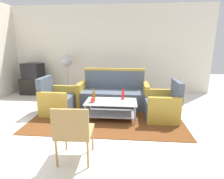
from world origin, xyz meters
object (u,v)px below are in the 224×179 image
Objects in this scene: armchair_left at (57,101)px; couch at (113,94)px; bottle_red at (123,95)px; cup at (93,100)px; pedestal_fan at (67,63)px; television at (33,71)px; armchair_right at (163,106)px; coffee_table at (111,107)px; tv_stand at (35,86)px; bottle_brown at (94,96)px; wicker_chair at (73,130)px.

couch is at bearing 115.95° from armchair_left.
armchair_left is at bearing 175.70° from bottle_red.
couch is 1.05m from cup.
pedestal_fan is at bearing 120.53° from cup.
television reaches higher than bottle_red.
cup is at bearing 98.50° from armchair_right.
pedestal_fan is (-0.26, 1.63, 0.73)m from armchair_left.
armchair_left is 0.77× the size of coffee_table.
pedestal_fan is at bearing -168.67° from armchair_left.
tv_stand is at bearing -177.45° from pedestal_fan.
bottle_red is (0.25, 0.17, 0.24)m from coffee_table.
armchair_left is 2.45m from armchair_right.
bottle_brown is at bearing -38.91° from tv_stand.
bottle_brown is 0.35× the size of tv_stand.
cup is at bearing -59.47° from pedestal_fan.
cup is 2.43m from pedestal_fan.
pedestal_fan reaches higher than wicker_chair.
bottle_red is 2.69× the size of cup.
armchair_left is at bearing 167.75° from coffee_table.
armchair_right is 1.01× the size of wicker_chair.
television is (-3.83, 1.75, 0.47)m from armchair_right.
coffee_table is 1.31× the size of wicker_chair.
armchair_right is 3.16× the size of bottle_red.
couch is at bearing 168.49° from television.
coffee_table is 0.44m from cup.
television is (-2.33, 1.88, 0.24)m from bottle_brown.
television is at bearing 65.03° from armchair_right.
armchair_right is at bearing 8.85° from cup.
pedestal_fan is (-2.70, 1.80, 0.73)m from armchair_right.
coffee_table is 3.91× the size of bottle_brown.
television is (-2.95, 1.70, 0.25)m from bottle_red.
armchair_left is 8.50× the size of cup.
wicker_chair is at bearing -89.81° from cup.
bottle_red is (0.62, 0.18, -0.00)m from bottle_brown.
armchair_left is at bearing 140.27° from television.
armchair_left is 1.59m from bottle_red.
bottle_brown is (-1.50, -0.13, 0.23)m from armchair_right.
couch is 1.42m from armchair_left.
couch is 0.86m from coffee_table.
armchair_right is 8.50× the size of cup.
armchair_left is 3.16× the size of bottle_red.
tv_stand is at bearing 139.50° from cup.
cup is 0.08× the size of pedestal_fan.
bottle_brown is 3.01m from tv_stand.
bottle_red is at bearing 112.31° from couch.
couch is 6.45× the size of bottle_brown.
couch is 2.27× the size of tv_stand.
bottle_brown is at bearing 150.11° from television.
bottle_red is 0.32× the size of wicker_chair.
television is 1.15m from pedestal_fan.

